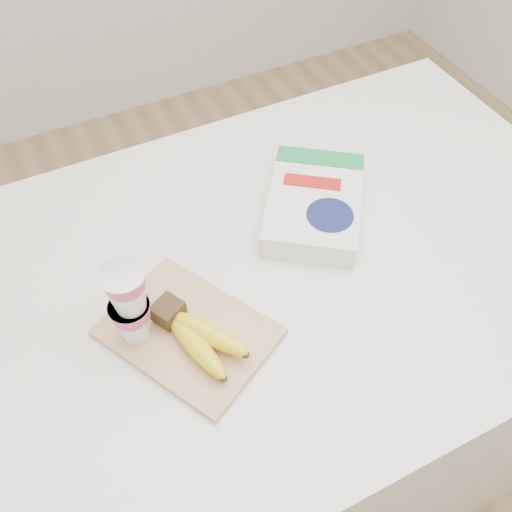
{
  "coord_description": "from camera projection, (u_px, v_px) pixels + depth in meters",
  "views": [
    {
      "loc": [
        -0.37,
        -0.6,
        1.86
      ],
      "look_at": [
        -0.07,
        -0.0,
        1.05
      ],
      "focal_mm": 40.0,
      "sensor_mm": 36.0,
      "label": 1
    }
  ],
  "objects": [
    {
      "name": "room",
      "position": [
        300.0,
        108.0,
        0.84
      ],
      "size": [
        4.0,
        4.0,
        4.0
      ],
      "color": "tan",
      "rests_on": "ground"
    },
    {
      "name": "cutting_board",
      "position": [
        188.0,
        332.0,
        0.99
      ],
      "size": [
        0.31,
        0.34,
        0.01
      ],
      "primitive_type": "cube",
      "rotation": [
        0.0,
        0.0,
        0.49
      ],
      "color": "tan",
      "rests_on": "table"
    },
    {
      "name": "bananas",
      "position": [
        197.0,
        335.0,
        0.95
      ],
      "size": [
        0.13,
        0.2,
        0.05
      ],
      "color": "#382816",
      "rests_on": "cutting_board"
    },
    {
      "name": "table",
      "position": [
        281.0,
        377.0,
        1.5
      ],
      "size": [
        1.34,
        0.9,
        1.01
      ],
      "primitive_type": "cube",
      "color": "white",
      "rests_on": "ground"
    },
    {
      "name": "cereal_box",
      "position": [
        314.0,
        204.0,
        1.16
      ],
      "size": [
        0.31,
        0.33,
        0.06
      ],
      "rotation": [
        0.0,
        0.0,
        -0.62
      ],
      "color": "white",
      "rests_on": "table"
    },
    {
      "name": "yogurt_stack",
      "position": [
        129.0,
        303.0,
        0.91
      ],
      "size": [
        0.08,
        0.07,
        0.17
      ],
      "color": "white",
      "rests_on": "cutting_board"
    }
  ]
}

